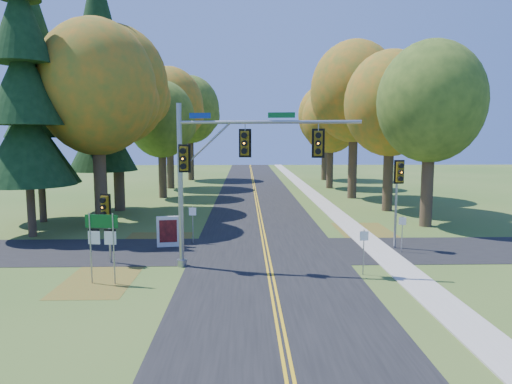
{
  "coord_description": "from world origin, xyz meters",
  "views": [
    {
      "loc": [
        -1.14,
        -22.44,
        6.2
      ],
      "look_at": [
        -0.54,
        2.41,
        3.2
      ],
      "focal_mm": 32.0,
      "sensor_mm": 36.0,
      "label": 1
    }
  ],
  "objects_px": {
    "east_signal_pole": "(398,182)",
    "info_kiosk": "(168,232)",
    "route_sign_cluster": "(102,234)",
    "traffic_mast": "(224,163)"
  },
  "relations": [
    {
      "from": "info_kiosk",
      "to": "traffic_mast",
      "type": "bearing_deg",
      "value": -59.95
    },
    {
      "from": "east_signal_pole",
      "to": "info_kiosk",
      "type": "distance_m",
      "value": 13.11
    },
    {
      "from": "route_sign_cluster",
      "to": "east_signal_pole",
      "type": "bearing_deg",
      "value": 28.73
    },
    {
      "from": "traffic_mast",
      "to": "route_sign_cluster",
      "type": "xyz_separation_m",
      "value": [
        -5.05,
        -2.17,
        -2.85
      ]
    },
    {
      "from": "route_sign_cluster",
      "to": "info_kiosk",
      "type": "distance_m",
      "value": 6.81
    },
    {
      "from": "route_sign_cluster",
      "to": "traffic_mast",
      "type": "bearing_deg",
      "value": 30.51
    },
    {
      "from": "traffic_mast",
      "to": "route_sign_cluster",
      "type": "bearing_deg",
      "value": -147.93
    },
    {
      "from": "route_sign_cluster",
      "to": "info_kiosk",
      "type": "bearing_deg",
      "value": 82.74
    },
    {
      "from": "east_signal_pole",
      "to": "info_kiosk",
      "type": "height_order",
      "value": "east_signal_pole"
    },
    {
      "from": "route_sign_cluster",
      "to": "info_kiosk",
      "type": "relative_size",
      "value": 1.73
    }
  ]
}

